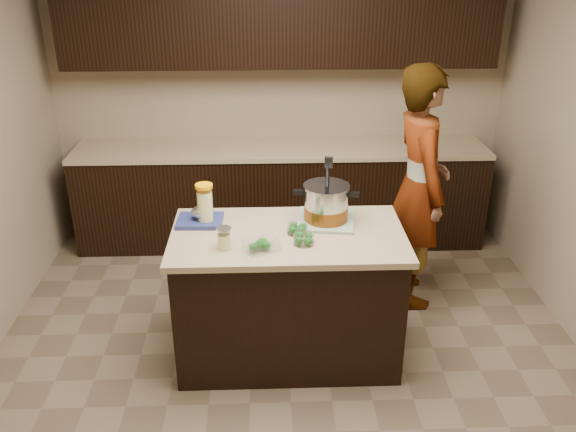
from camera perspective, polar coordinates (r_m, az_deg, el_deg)
name	(u,v)px	position (r m, az deg, el deg)	size (l,w,h in m)	color
ground_plane	(288,351)	(4.26, 0.00, -12.54)	(4.00, 4.00, 0.00)	brown
room_shell	(288,105)	(3.49, 0.00, 10.39)	(4.04, 4.04, 2.72)	tan
back_cabinets	(281,141)	(5.38, -0.69, 7.04)	(3.60, 0.63, 2.33)	black
island	(288,295)	(4.00, 0.00, -7.39)	(1.46, 0.81, 0.90)	black
dish_towel	(326,220)	(3.94, 3.55, -0.40)	(0.36, 0.36, 0.02)	#568057
stock_pot	(326,205)	(3.89, 3.59, 1.05)	(0.42, 0.34, 0.42)	#B7B7BC
lemonade_pitcher	(205,206)	(3.89, -7.77, 0.94)	(0.14, 0.14, 0.27)	#ECE990
mason_jar	(224,239)	(3.60, -5.99, -2.13)	(0.09, 0.09, 0.14)	#ECE990
broccoli_tub_left	(297,229)	(3.77, 0.89, -1.25)	(0.16, 0.16, 0.06)	silver
broccoli_tub_right	(304,240)	(3.65, 1.49, -2.23)	(0.16, 0.16, 0.06)	silver
broccoli_tub_rect	(261,245)	(3.58, -2.51, -2.74)	(0.23, 0.20, 0.07)	silver
blue_tray	(201,217)	(3.94, -8.14, -0.13)	(0.29, 0.24, 0.11)	navy
person	(419,188)	(4.54, 12.14, 2.57)	(0.66, 0.43, 1.81)	gray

